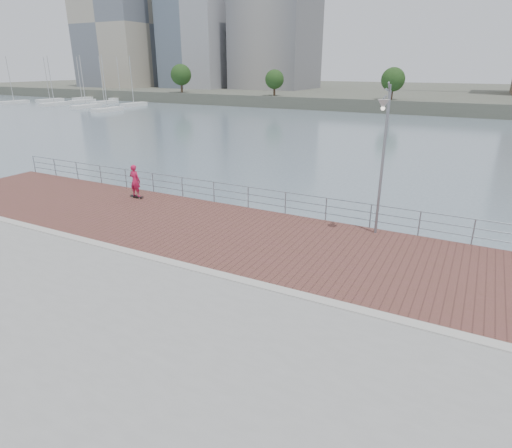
% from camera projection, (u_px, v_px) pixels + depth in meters
% --- Properties ---
extents(water, '(400.00, 400.00, 0.00)m').
position_uv_depth(water, '(230.00, 328.00, 15.27)').
color(water, slate).
rests_on(water, ground).
extents(seawall, '(40.00, 24.00, 2.00)m').
position_uv_depth(seawall, '(127.00, 395.00, 10.78)').
color(seawall, gray).
rests_on(seawall, ground).
extents(brick_lane, '(40.00, 6.80, 0.02)m').
position_uv_depth(brick_lane, '(274.00, 241.00, 17.56)').
color(brick_lane, brown).
rests_on(brick_lane, seawall).
extents(curb, '(40.00, 0.40, 0.06)m').
position_uv_depth(curb, '(229.00, 277.00, 14.57)').
color(curb, '#B7B5AD').
rests_on(curb, seawall).
extents(far_shore, '(320.00, 95.00, 2.50)m').
position_uv_depth(far_shore, '(462.00, 95.00, 116.38)').
color(far_shore, '#4C5142').
rests_on(far_shore, ground).
extents(guardrail, '(39.06, 0.06, 1.13)m').
position_uv_depth(guardrail, '(305.00, 203.00, 20.14)').
color(guardrail, '#8C9EA8').
rests_on(guardrail, brick_lane).
extents(street_lamp, '(0.43, 1.26, 5.93)m').
position_uv_depth(street_lamp, '(383.00, 136.00, 16.62)').
color(street_lamp, gray).
rests_on(street_lamp, brick_lane).
extents(skateboard, '(0.80, 0.23, 0.09)m').
position_uv_depth(skateboard, '(137.00, 197.00, 23.26)').
color(skateboard, black).
rests_on(skateboard, brick_lane).
extents(skateboarder, '(0.65, 0.44, 1.74)m').
position_uv_depth(skateboarder, '(135.00, 181.00, 22.95)').
color(skateboarder, '#C81A49').
rests_on(skateboarder, skateboard).
extents(shoreline_trees, '(109.69, 4.93, 6.57)m').
position_uv_depth(shoreline_trees, '(383.00, 79.00, 82.13)').
color(shoreline_trees, '#473323').
rests_on(shoreline_trees, far_shore).
extents(marina, '(35.69, 30.32, 10.71)m').
position_uv_depth(marina, '(83.00, 102.00, 102.54)').
color(marina, white).
rests_on(marina, water).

